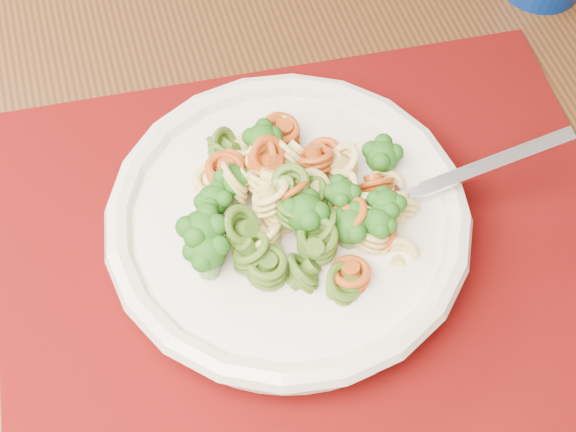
{
  "coord_description": "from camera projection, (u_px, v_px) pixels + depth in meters",
  "views": [
    {
      "loc": [
        0.48,
        -0.14,
        1.29
      ],
      "look_at": [
        0.47,
        0.16,
        0.81
      ],
      "focal_mm": 50.0,
      "sensor_mm": 36.0,
      "label": 1
    }
  ],
  "objects": [
    {
      "name": "pasta_broccoli_heap",
      "position": [
        288.0,
        212.0,
        0.57
      ],
      "size": [
        0.22,
        0.22,
        0.06
      ],
      "primitive_type": null,
      "color": "#D7C16A",
      "rests_on": "pasta_bowl"
    },
    {
      "name": "pasta_bowl",
      "position": [
        288.0,
        223.0,
        0.58
      ],
      "size": [
        0.26,
        0.26,
        0.05
      ],
      "color": "silver",
      "rests_on": "placemat"
    },
    {
      "name": "fork",
      "position": [
        388.0,
        202.0,
        0.57
      ],
      "size": [
        0.18,
        0.07,
        0.08
      ],
      "primitive_type": null,
      "rotation": [
        0.0,
        -0.35,
        0.24
      ],
      "color": "silver",
      "rests_on": "pasta_bowl"
    },
    {
      "name": "dining_table",
      "position": [
        274.0,
        279.0,
        0.71
      ],
      "size": [
        1.57,
        1.26,
        0.77
      ],
      "rotation": [
        0.0,
        0.0,
        0.32
      ],
      "color": "#513116",
      "rests_on": "ground"
    },
    {
      "name": "placemat",
      "position": [
        314.0,
        249.0,
        0.6
      ],
      "size": [
        0.54,
        0.46,
        0.0
      ],
      "primitive_type": "cube",
      "rotation": [
        0.0,
        0.0,
        0.24
      ],
      "color": "#5D0B03",
      "rests_on": "dining_table"
    }
  ]
}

